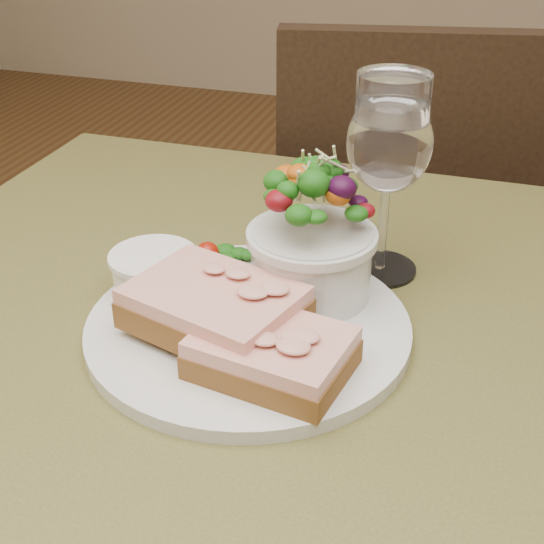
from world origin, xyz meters
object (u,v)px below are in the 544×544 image
(chair_far, at_px, (399,347))
(dinner_plate, at_px, (248,327))
(cafe_table, at_px, (268,436))
(salad_bowl, at_px, (312,233))
(sandwich_front, at_px, (272,353))
(sandwich_back, at_px, (215,307))
(ramekin, at_px, (154,270))
(wine_glass, at_px, (389,148))

(chair_far, height_order, dinner_plate, chair_far)
(cafe_table, xyz_separation_m, salad_bowl, (0.02, 0.07, 0.17))
(dinner_plate, height_order, sandwich_front, sandwich_front)
(sandwich_back, xyz_separation_m, ramekin, (-0.08, 0.05, -0.01))
(cafe_table, bearing_deg, dinner_plate, 159.21)
(salad_bowl, distance_m, wine_glass, 0.11)
(sandwich_back, bearing_deg, sandwich_front, -12.29)
(chair_far, height_order, wine_glass, wine_glass)
(cafe_table, relative_size, chair_far, 0.89)
(cafe_table, xyz_separation_m, sandwich_front, (0.02, -0.05, 0.13))
(wine_glass, bearing_deg, sandwich_front, -103.43)
(cafe_table, height_order, salad_bowl, salad_bowl)
(salad_bowl, bearing_deg, cafe_table, -105.14)
(chair_far, height_order, ramekin, chair_far)
(cafe_table, xyz_separation_m, wine_glass, (0.07, 0.14, 0.22))
(cafe_table, bearing_deg, chair_far, 86.86)
(dinner_plate, relative_size, salad_bowl, 2.12)
(chair_far, relative_size, salad_bowl, 7.09)
(cafe_table, height_order, sandwich_front, sandwich_front)
(sandwich_back, height_order, wine_glass, wine_glass)
(cafe_table, xyz_separation_m, chair_far, (0.04, 0.67, -0.36))
(dinner_plate, xyz_separation_m, salad_bowl, (0.04, 0.06, 0.07))
(cafe_table, xyz_separation_m, sandwich_back, (-0.04, -0.02, 0.14))
(cafe_table, distance_m, sandwich_front, 0.14)
(cafe_table, distance_m, sandwich_back, 0.14)
(sandwich_back, distance_m, wine_glass, 0.21)
(dinner_plate, bearing_deg, ramekin, 166.39)
(sandwich_front, relative_size, salad_bowl, 0.98)
(chair_far, distance_m, ramekin, 0.82)
(chair_far, relative_size, sandwich_front, 7.20)
(sandwich_back, xyz_separation_m, wine_glass, (0.10, 0.16, 0.09))
(chair_far, distance_m, dinner_plate, 0.81)
(cafe_table, relative_size, sandwich_back, 5.27)
(cafe_table, distance_m, salad_bowl, 0.19)
(cafe_table, height_order, ramekin, ramekin)
(salad_bowl, height_order, wine_glass, wine_glass)
(cafe_table, height_order, chair_far, chair_far)
(chair_far, relative_size, ramekin, 12.60)
(salad_bowl, bearing_deg, wine_glass, 58.85)
(sandwich_front, height_order, wine_glass, wine_glass)
(sandwich_front, bearing_deg, cafe_table, 120.83)
(sandwich_front, height_order, salad_bowl, salad_bowl)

